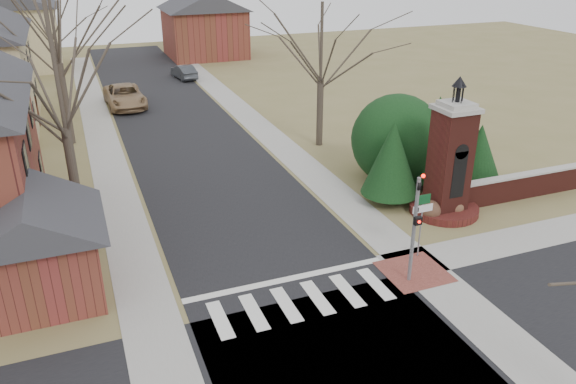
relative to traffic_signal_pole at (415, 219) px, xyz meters
name	(u,v)px	position (x,y,z in m)	size (l,w,h in m)	color
ground	(311,314)	(-4.30, -0.57, -2.59)	(120.00, 120.00, 0.00)	brown
main_street	(182,131)	(-4.30, 21.43, -2.58)	(8.00, 70.00, 0.01)	black
cross_street	(351,370)	(-4.30, -3.57, -2.58)	(120.00, 8.00, 0.01)	black
crosswalk_zone	(302,301)	(-4.30, 0.23, -2.58)	(8.00, 2.20, 0.02)	silver
stop_bar	(287,279)	(-4.30, 1.73, -2.58)	(8.00, 0.35, 0.02)	silver
sidewalk_right_main	(255,122)	(0.90, 21.43, -2.58)	(2.00, 60.00, 0.02)	gray
sidewalk_left	(102,139)	(-9.50, 21.43, -2.58)	(2.00, 60.00, 0.02)	gray
curb_apron	(414,272)	(0.50, 0.43, -2.57)	(2.40, 2.40, 0.02)	brown
traffic_signal_pole	(415,219)	(0.00, 0.00, 0.00)	(0.28, 0.41, 4.50)	slate
sign_post	(422,213)	(1.29, 1.41, -0.64)	(0.90, 0.07, 2.75)	slate
brick_gate_monument	(449,170)	(4.70, 4.42, -0.42)	(3.20, 3.20, 6.47)	#501E17
brick_garden_wall	(521,186)	(9.20, 4.43, -1.93)	(7.50, 0.50, 1.30)	#501E17
garage_left	(34,241)	(-12.82, 3.92, -0.35)	(4.80, 4.80, 4.29)	maroon
house_distant_left	(2,26)	(-16.31, 47.42, 1.66)	(10.80, 8.80, 8.53)	#CDBB88
house_distant_right	(204,22)	(3.69, 47.42, 1.06)	(8.80, 8.80, 7.30)	maroon
evergreen_near	(392,158)	(2.90, 6.43, -0.29)	(2.80, 2.80, 4.10)	#473D33
evergreen_mid	(436,136)	(6.20, 7.63, 0.01)	(3.40, 3.40, 4.70)	#473D33
evergreen_far	(479,151)	(8.20, 6.63, -0.69)	(2.40, 2.40, 3.30)	#473D33
evergreen_mass	(397,136)	(4.70, 8.93, -0.19)	(4.80, 4.80, 4.80)	black
bare_tree_0	(53,56)	(-11.30, 8.43, 5.11)	(8.05, 8.05, 11.15)	#473D33
bare_tree_1	(51,11)	(-11.30, 21.43, 5.44)	(8.40, 8.40, 11.64)	#473D33
bare_tree_2	(46,7)	(-11.80, 34.43, 4.44)	(7.35, 7.35, 10.19)	#473D33
bare_tree_3	(322,36)	(3.20, 15.43, 4.10)	(7.00, 7.00, 9.70)	#473D33
pickup_truck	(125,96)	(-7.12, 29.05, -1.76)	(2.73, 5.93, 1.65)	#977752
distant_car	(184,72)	(-0.90, 37.02, -1.94)	(1.37, 3.93, 1.30)	#3A3D42
dry_shrub_left	(431,210)	(3.66, 4.03, -2.12)	(0.94, 0.94, 0.94)	#4E3324
dry_shrub_right	(455,207)	(5.00, 4.03, -2.16)	(0.86, 0.86, 0.86)	brown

